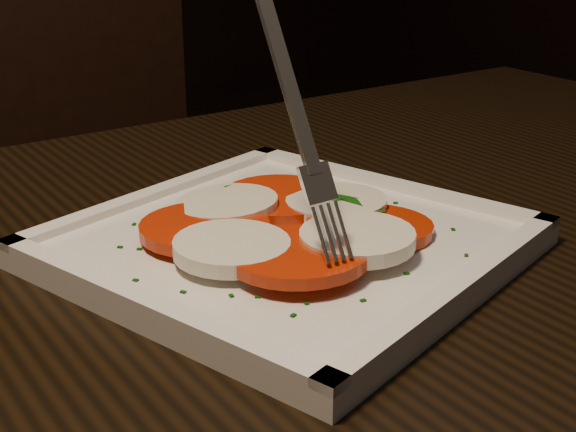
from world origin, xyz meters
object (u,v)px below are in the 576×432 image
object	(u,v)px
chair	(95,191)
plate	(288,246)
fork	(282,99)
table	(363,360)

from	to	relation	value
chair	plate	distance (m)	0.83
plate	fork	distance (m)	0.12
chair	plate	xyz separation A→B (m)	(-0.17, -0.78, 0.22)
chair	fork	size ratio (longest dim) A/B	5.33
plate	fork	bearing A→B (deg)	-132.21
chair	fork	bearing A→B (deg)	-99.25
plate	fork	world-z (taller)	fork
chair	fork	xyz separation A→B (m)	(-0.19, -0.81, 0.34)
fork	chair	bearing A→B (deg)	77.13
table	fork	size ratio (longest dim) A/B	6.99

